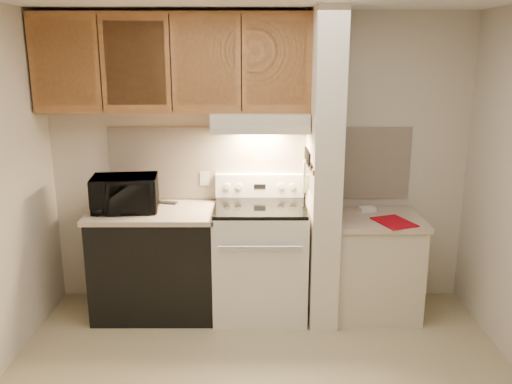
{
  "coord_description": "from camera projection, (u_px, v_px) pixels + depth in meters",
  "views": [
    {
      "loc": [
        -0.04,
        -3.11,
        2.18
      ],
      "look_at": [
        -0.03,
        0.75,
        1.17
      ],
      "focal_mm": 38.0,
      "sensor_mm": 36.0,
      "label": 1
    }
  ],
  "objects": [
    {
      "name": "wall_back",
      "position": [
        260.0,
        161.0,
        4.7
      ],
      "size": [
        3.6,
        2.5,
        0.02
      ],
      "primitive_type": "cube",
      "rotation": [
        1.57,
        0.0,
        0.0
      ],
      "color": "beige",
      "rests_on": "floor"
    },
    {
      "name": "backsplash",
      "position": [
        260.0,
        163.0,
        4.69
      ],
      "size": [
        2.6,
        0.02,
        0.63
      ],
      "primitive_type": "cube",
      "color": "white",
      "rests_on": "wall_back"
    },
    {
      "name": "range_body",
      "position": [
        260.0,
        261.0,
        4.56
      ],
      "size": [
        0.76,
        0.65,
        0.92
      ],
      "primitive_type": "cube",
      "color": "silver",
      "rests_on": "floor"
    },
    {
      "name": "oven_window",
      "position": [
        260.0,
        272.0,
        4.25
      ],
      "size": [
        0.5,
        0.01,
        0.3
      ],
      "primitive_type": "cube",
      "color": "black",
      "rests_on": "range_body"
    },
    {
      "name": "oven_handle",
      "position": [
        260.0,
        247.0,
        4.15
      ],
      "size": [
        0.65,
        0.02,
        0.02
      ],
      "primitive_type": "cylinder",
      "rotation": [
        0.0,
        1.57,
        0.0
      ],
      "color": "silver",
      "rests_on": "range_body"
    },
    {
      "name": "cooktop",
      "position": [
        260.0,
        207.0,
        4.44
      ],
      "size": [
        0.74,
        0.64,
        0.03
      ],
      "primitive_type": "cube",
      "color": "black",
      "rests_on": "range_body"
    },
    {
      "name": "range_backguard",
      "position": [
        260.0,
        185.0,
        4.69
      ],
      "size": [
        0.76,
        0.08,
        0.2
      ],
      "primitive_type": "cube",
      "color": "silver",
      "rests_on": "range_body"
    },
    {
      "name": "range_display",
      "position": [
        260.0,
        186.0,
        4.65
      ],
      "size": [
        0.1,
        0.01,
        0.04
      ],
      "primitive_type": "cube",
      "color": "black",
      "rests_on": "range_backguard"
    },
    {
      "name": "range_knob_left_outer",
      "position": [
        227.0,
        187.0,
        4.65
      ],
      "size": [
        0.05,
        0.02,
        0.05
      ],
      "primitive_type": "cylinder",
      "rotation": [
        1.57,
        0.0,
        0.0
      ],
      "color": "silver",
      "rests_on": "range_backguard"
    },
    {
      "name": "range_knob_left_inner",
      "position": [
        239.0,
        187.0,
        4.65
      ],
      "size": [
        0.05,
        0.02,
        0.05
      ],
      "primitive_type": "cylinder",
      "rotation": [
        1.57,
        0.0,
        0.0
      ],
      "color": "silver",
      "rests_on": "range_backguard"
    },
    {
      "name": "range_knob_right_inner",
      "position": [
        281.0,
        187.0,
        4.65
      ],
      "size": [
        0.05,
        0.02,
        0.05
      ],
      "primitive_type": "cylinder",
      "rotation": [
        1.57,
        0.0,
        0.0
      ],
      "color": "silver",
      "rests_on": "range_backguard"
    },
    {
      "name": "range_knob_right_outer",
      "position": [
        292.0,
        187.0,
        4.65
      ],
      "size": [
        0.05,
        0.02,
        0.05
      ],
      "primitive_type": "cylinder",
      "rotation": [
        1.57,
        0.0,
        0.0
      ],
      "color": "silver",
      "rests_on": "range_backguard"
    },
    {
      "name": "dishwasher_front",
      "position": [
        156.0,
        264.0,
        4.58
      ],
      "size": [
        1.0,
        0.63,
        0.87
      ],
      "primitive_type": "cube",
      "color": "black",
      "rests_on": "floor"
    },
    {
      "name": "left_countertop",
      "position": [
        153.0,
        212.0,
        4.46
      ],
      "size": [
        1.04,
        0.67,
        0.04
      ],
      "primitive_type": "cube",
      "color": "#BFAA96",
      "rests_on": "dishwasher_front"
    },
    {
      "name": "spoon_rest",
      "position": [
        166.0,
        202.0,
        4.65
      ],
      "size": [
        0.21,
        0.11,
        0.01
      ],
      "primitive_type": "cube",
      "rotation": [
        0.0,
        0.0,
        -0.26
      ],
      "color": "black",
      "rests_on": "left_countertop"
    },
    {
      "name": "teal_jar",
      "position": [
        107.0,
        208.0,
        4.35
      ],
      "size": [
        0.09,
        0.09,
        0.09
      ],
      "primitive_type": "cylinder",
      "rotation": [
        0.0,
        0.0,
        0.12
      ],
      "color": "#2C5F5B",
      "rests_on": "left_countertop"
    },
    {
      "name": "outlet",
      "position": [
        205.0,
        179.0,
        4.71
      ],
      "size": [
        0.08,
        0.01,
        0.12
      ],
      "primitive_type": "cube",
      "color": "beige",
      "rests_on": "backsplash"
    },
    {
      "name": "microwave",
      "position": [
        125.0,
        194.0,
        4.4
      ],
      "size": [
        0.56,
        0.41,
        0.29
      ],
      "primitive_type": "imported",
      "rotation": [
        0.0,
        0.0,
        0.11
      ],
      "color": "black",
      "rests_on": "left_countertop"
    },
    {
      "name": "partition_pillar",
      "position": [
        323.0,
        170.0,
        4.36
      ],
      "size": [
        0.22,
        0.7,
        2.5
      ],
      "primitive_type": "cube",
      "color": "beige",
      "rests_on": "floor"
    },
    {
      "name": "pillar_trim",
      "position": [
        309.0,
        164.0,
        4.35
      ],
      "size": [
        0.01,
        0.7,
        0.04
      ],
      "primitive_type": "cube",
      "color": "#976033",
      "rests_on": "partition_pillar"
    },
    {
      "name": "knife_strip",
      "position": [
        309.0,
        163.0,
        4.29
      ],
      "size": [
        0.02,
        0.42,
        0.04
      ],
      "primitive_type": "cube",
      "color": "black",
      "rests_on": "partition_pillar"
    },
    {
      "name": "knife_blade_a",
      "position": [
        309.0,
        179.0,
        4.17
      ],
      "size": [
        0.01,
        0.03,
        0.16
      ],
      "primitive_type": "cube",
      "color": "silver",
      "rests_on": "knife_strip"
    },
    {
      "name": "knife_handle_a",
      "position": [
        309.0,
        160.0,
        4.13
      ],
      "size": [
        0.02,
        0.02,
        0.1
      ],
      "primitive_type": "cylinder",
      "color": "black",
      "rests_on": "knife_strip"
    },
    {
      "name": "knife_blade_b",
      "position": [
        308.0,
        178.0,
        4.25
      ],
      "size": [
        0.01,
        0.04,
        0.18
      ],
      "primitive_type": "cube",
      "color": "silver",
      "rests_on": "knife_strip"
    },
    {
      "name": "knife_handle_b",
      "position": [
        308.0,
        158.0,
        4.21
      ],
      "size": [
        0.02,
        0.02,
        0.1
      ],
      "primitive_type": "cylinder",
      "color": "black",
      "rests_on": "knife_strip"
    },
    {
      "name": "knife_blade_c",
      "position": [
        307.0,
        177.0,
        4.32
      ],
      "size": [
        0.01,
        0.04,
        0.2
      ],
      "primitive_type": "cube",
      "color": "silver",
      "rests_on": "knife_strip"
    },
    {
      "name": "knife_handle_c",
      "position": [
        308.0,
        156.0,
        4.28
      ],
      "size": [
        0.02,
        0.02,
        0.1
      ],
      "primitive_type": "cylinder",
      "color": "black",
      "rests_on": "knife_strip"
    },
    {
      "name": "knife_blade_d",
      "position": [
        306.0,
        173.0,
        4.39
      ],
      "size": [
        0.01,
        0.04,
        0.16
      ],
      "primitive_type": "cube",
      "color": "silver",
      "rests_on": "knife_strip"
    },
    {
      "name": "knife_handle_d",
      "position": [
        307.0,
        155.0,
        4.35
      ],
      "size": [
        0.02,
        0.02,
        0.1
      ],
      "primitive_type": "cylinder",
      "color": "black",
      "rests_on": "knife_strip"
    },
    {
      "name": "knife_blade_e",
      "position": [
        305.0,
        171.0,
        4.49
      ],
      "size": [
        0.01,
        0.04,
        0.18
      ],
      "primitive_type": "cube",
      "color": "silver",
      "rests_on": "knife_strip"
    },
    {
      "name": "knife_handle_e",
      "position": [
        306.0,
        153.0,
        4.44
      ],
      "size": [
        0.02,
        0.02,
        0.1
      ],
      "primitive_type": "cylinder",
      "color": "black",
      "rests_on": "knife_strip"
    },
    {
      "name": "oven_mitt",
      "position": [
        305.0,
        176.0,
        4.55
      ],
      "size": [
        0.03,
        0.11,
        0.26
      ],
      "primitive_type": "cube",
      "color": "gray",
      "rests_on": "partition_pillar"
    },
    {
      "name": "right_cab_base",
      "position": [
        374.0,
        267.0,
        4.57
      ],
      "size": [
        0.7,
        0.6,
        0.81
      ],
      "primitive_type": "cube",
      "color": "beige",
      "rests_on": "floor"
    },
    {
      "name": "right_countertop",
      "position": [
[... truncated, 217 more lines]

